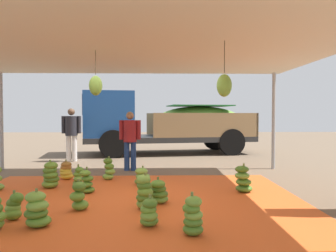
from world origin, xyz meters
The scene contains 20 objects.
ground_plane centered at (0.00, 3.00, 0.00)m, with size 40.00×40.00×0.00m, color brown.
tarp_orange centered at (0.00, 0.00, 0.01)m, with size 6.27×4.61×0.01m, color #E05B23.
tent_canopy centered at (0.01, -0.09, 2.68)m, with size 8.00×7.00×2.77m.
banana_bunch_0 centered at (0.33, -0.60, 0.27)m, with size 0.39×0.39×0.59m.
banana_bunch_1 centered at (-0.83, 0.49, 0.22)m, with size 0.38×0.38×0.51m.
banana_bunch_2 centered at (2.22, 0.52, 0.25)m, with size 0.42×0.41×0.56m.
banana_bunch_3 centered at (-1.63, 1.89, 0.21)m, with size 0.43×0.43×0.47m.
banana_bunch_4 centered at (-0.70, -0.66, 0.22)m, with size 0.38×0.40×0.50m.
banana_bunch_5 centered at (0.43, -1.43, 0.19)m, with size 0.34×0.36×0.44m.
banana_bunch_7 centered at (-1.69, 0.97, 0.27)m, with size 0.44×0.44×0.58m.
banana_bunch_8 centered at (-0.61, 1.80, 0.24)m, with size 0.38×0.37×0.55m.
banana_bunch_10 centered at (-1.15, 1.12, 0.20)m, with size 0.31×0.31×0.47m.
banana_bunch_11 centered at (1.00, -1.76, 0.24)m, with size 0.37×0.37×0.55m.
banana_bunch_12 centered at (-1.55, -1.07, 0.19)m, with size 0.34×0.34×0.43m.
banana_bunch_13 centered at (0.20, 1.20, 0.18)m, with size 0.47×0.47×0.42m.
banana_bunch_14 centered at (-1.09, -1.40, 0.23)m, with size 0.45×0.45×0.52m.
banana_bunch_15 centered at (0.57, -0.27, 0.20)m, with size 0.39×0.42×0.46m.
cargo_truck_main centered at (0.76, 7.05, 1.22)m, with size 6.75×3.15×2.40m.
worker_0 centered at (-2.31, 4.93, 1.02)m, with size 0.64×0.39×1.74m.
worker_1 centered at (-0.23, 3.12, 0.94)m, with size 0.59×0.36×1.62m.
Camera 1 is at (0.58, -5.83, 1.53)m, focal length 34.91 mm.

